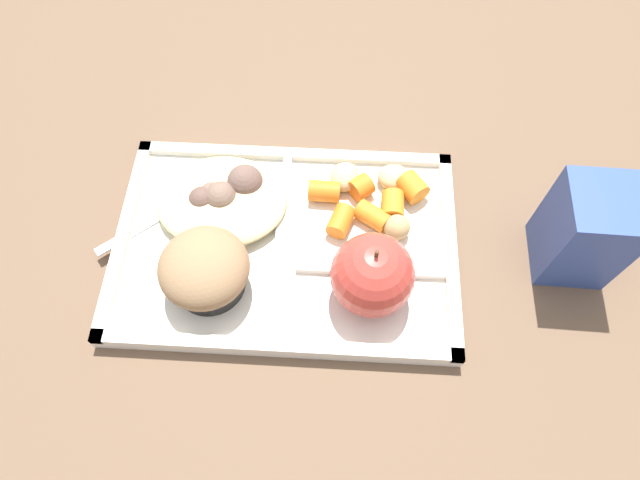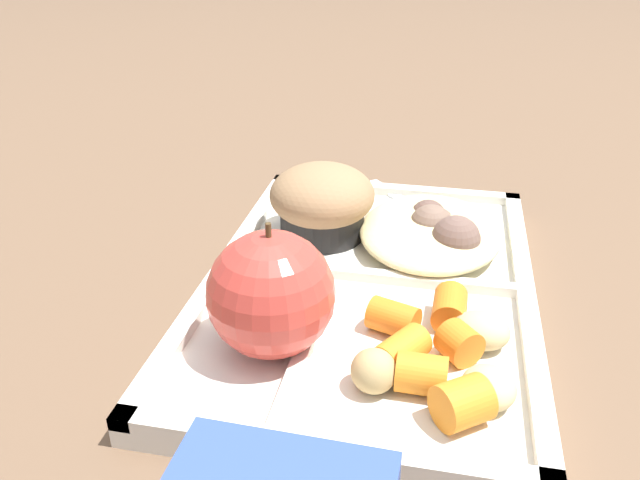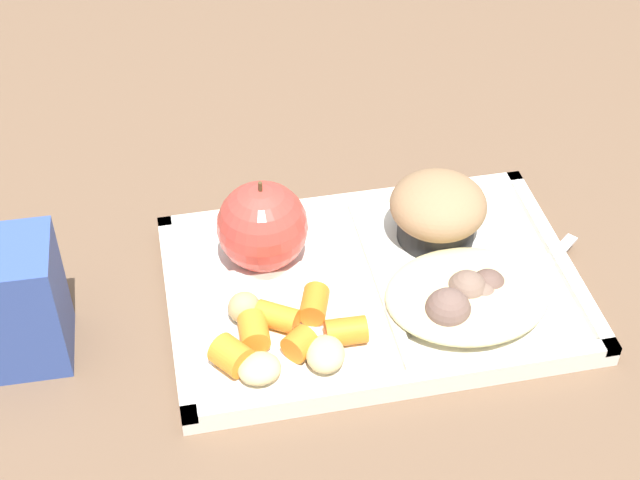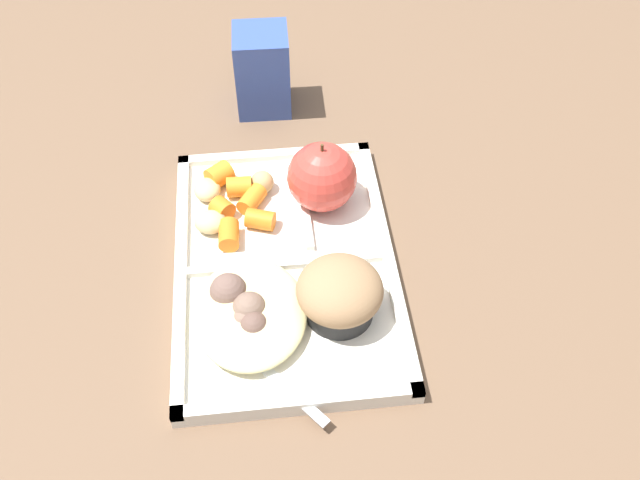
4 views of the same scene
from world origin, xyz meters
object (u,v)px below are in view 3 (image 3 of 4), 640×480
Objects in this scene: lunch_tray at (371,289)px; green_apple at (262,226)px; plastic_fork at (524,289)px; bran_muffin at (438,210)px; milk_carton at (17,303)px.

green_apple is (-0.09, 0.05, 0.05)m from lunch_tray.
green_apple is 0.68× the size of plastic_fork.
lunch_tray is 0.10m from bran_muffin.
bran_muffin reaches higher than plastic_fork.
lunch_tray is 3.16× the size of milk_carton.
green_apple is 0.16m from bran_muffin.
lunch_tray is 0.11m from green_apple.
bran_muffin is 0.10m from plastic_fork.
plastic_fork is (0.13, -0.03, 0.01)m from lunch_tray.
plastic_fork is at bearing -14.39° from lunch_tray.
milk_carton reaches higher than lunch_tray.
bran_muffin is (0.07, 0.05, 0.04)m from lunch_tray.
plastic_fork is 0.43m from milk_carton.
plastic_fork is (0.22, -0.08, -0.04)m from green_apple.
milk_carton is (-0.29, -0.01, 0.05)m from lunch_tray.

